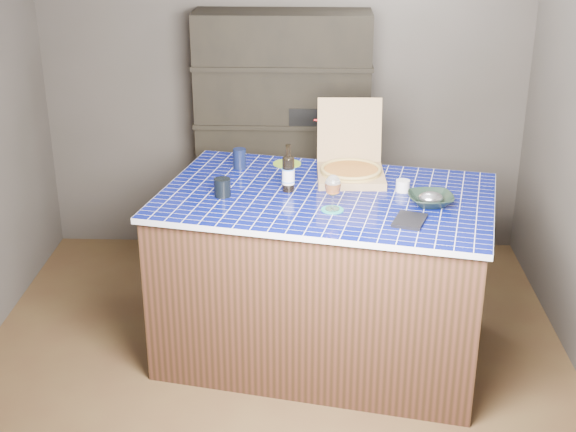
{
  "coord_description": "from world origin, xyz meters",
  "views": [
    {
      "loc": [
        0.23,
        -3.93,
        2.61
      ],
      "look_at": [
        0.09,
        0.0,
        0.96
      ],
      "focal_mm": 50.0,
      "sensor_mm": 36.0,
      "label": 1
    }
  ],
  "objects_px": {
    "wine_glass": "(333,186)",
    "dvd_case": "(410,220)",
    "kitchen_island": "(325,275)",
    "bowl": "(431,200)",
    "mead_bottle": "(288,173)",
    "pizza_box": "(351,168)"
  },
  "relations": [
    {
      "from": "kitchen_island",
      "to": "dvd_case",
      "type": "xyz_separation_m",
      "value": [
        0.42,
        -0.37,
        0.51
      ]
    },
    {
      "from": "wine_glass",
      "to": "bowl",
      "type": "relative_size",
      "value": 0.79
    },
    {
      "from": "kitchen_island",
      "to": "wine_glass",
      "type": "bearing_deg",
      "value": -70.44
    },
    {
      "from": "dvd_case",
      "to": "wine_glass",
      "type": "bearing_deg",
      "value": 178.92
    },
    {
      "from": "kitchen_island",
      "to": "pizza_box",
      "type": "distance_m",
      "value": 0.64
    },
    {
      "from": "dvd_case",
      "to": "bowl",
      "type": "distance_m",
      "value": 0.27
    },
    {
      "from": "pizza_box",
      "to": "wine_glass",
      "type": "relative_size",
      "value": 2.48
    },
    {
      "from": "mead_bottle",
      "to": "wine_glass",
      "type": "relative_size",
      "value": 1.42
    },
    {
      "from": "kitchen_island",
      "to": "mead_bottle",
      "type": "height_order",
      "value": "mead_bottle"
    },
    {
      "from": "kitchen_island",
      "to": "dvd_case",
      "type": "height_order",
      "value": "dvd_case"
    },
    {
      "from": "kitchen_island",
      "to": "bowl",
      "type": "distance_m",
      "value": 0.78
    },
    {
      "from": "mead_bottle",
      "to": "wine_glass",
      "type": "bearing_deg",
      "value": -48.79
    },
    {
      "from": "wine_glass",
      "to": "dvd_case",
      "type": "distance_m",
      "value": 0.44
    },
    {
      "from": "pizza_box",
      "to": "dvd_case",
      "type": "bearing_deg",
      "value": -67.88
    },
    {
      "from": "wine_glass",
      "to": "dvd_case",
      "type": "xyz_separation_m",
      "value": [
        0.39,
        -0.14,
        -0.13
      ]
    },
    {
      "from": "wine_glass",
      "to": "bowl",
      "type": "distance_m",
      "value": 0.55
    },
    {
      "from": "kitchen_island",
      "to": "mead_bottle",
      "type": "bearing_deg",
      "value": 179.47
    },
    {
      "from": "mead_bottle",
      "to": "dvd_case",
      "type": "xyz_separation_m",
      "value": [
        0.64,
        -0.42,
        -0.1
      ]
    },
    {
      "from": "pizza_box",
      "to": "dvd_case",
      "type": "height_order",
      "value": "pizza_box"
    },
    {
      "from": "mead_bottle",
      "to": "dvd_case",
      "type": "bearing_deg",
      "value": -33.41
    },
    {
      "from": "dvd_case",
      "to": "pizza_box",
      "type": "bearing_deg",
      "value": 132.29
    },
    {
      "from": "mead_bottle",
      "to": "wine_glass",
      "type": "xyz_separation_m",
      "value": [
        0.24,
        -0.28,
        0.03
      ]
    }
  ]
}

